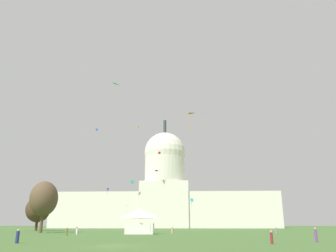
{
  "coord_description": "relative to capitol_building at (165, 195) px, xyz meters",
  "views": [
    {
      "loc": [
        7.53,
        -37.19,
        2.21
      ],
      "look_at": [
        2.79,
        63.75,
        31.86
      ],
      "focal_mm": 35.79,
      "sensor_mm": 36.0,
      "label": 1
    }
  ],
  "objects": [
    {
      "name": "kite_black_low",
      "position": [
        2.76,
        -93.82,
        -0.27
      ],
      "size": [
        1.1,
        0.74,
        2.17
      ],
      "rotation": [
        0.0,
        0.0,
        0.04
      ],
      "color": "black"
    },
    {
      "name": "kite_orange_mid",
      "position": [
        12.5,
        -133.17,
        4.75
      ],
      "size": [
        1.43,
        1.21,
        3.92
      ],
      "rotation": [
        0.0,
        0.0,
        5.78
      ],
      "color": "orange"
    },
    {
      "name": "kite_turquoise_low",
      "position": [
        -8.34,
        -69.33,
        -0.54
      ],
      "size": [
        1.21,
        1.23,
        1.22
      ],
      "rotation": [
        0.0,
        0.0,
        0.11
      ],
      "color": "teal"
    },
    {
      "name": "person_grey_near_tree_east",
      "position": [
        31.6,
        -116.94,
        -17.36
      ],
      "size": [
        0.59,
        0.59,
        1.57
      ],
      "rotation": [
        0.0,
        0.0,
        0.94
      ],
      "color": "gray",
      "rests_on": "ground_plane"
    },
    {
      "name": "person_navy_edge_west",
      "position": [
        -8.85,
        -154.96,
        -17.33
      ],
      "size": [
        0.49,
        0.49,
        1.62
      ],
      "rotation": [
        0.0,
        0.0,
        1.35
      ],
      "color": "navy",
      "rests_on": "ground_plane"
    },
    {
      "name": "kite_cyan_low",
      "position": [
        13.33,
        -99.18,
        -9.32
      ],
      "size": [
        0.9,
        0.85,
        3.07
      ],
      "rotation": [
        0.0,
        0.0,
        4.82
      ],
      "color": "#33BCDB"
    },
    {
      "name": "capitol_building",
      "position": [
        0.0,
        0.0,
        0.0
      ],
      "size": [
        127.08,
        24.3,
        63.37
      ],
      "color": "silver",
      "rests_on": "ground_plane"
    },
    {
      "name": "kite_blue_high",
      "position": [
        -27.04,
        -55.54,
        24.24
      ],
      "size": [
        1.04,
        1.08,
        1.26
      ],
      "rotation": [
        0.0,
        0.0,
        6.18
      ],
      "color": "blue"
    },
    {
      "name": "person_white_mid_left",
      "position": [
        -12.62,
        -119.72,
        -17.39
      ],
      "size": [
        0.47,
        0.47,
        1.52
      ],
      "rotation": [
        0.0,
        0.0,
        3.04
      ],
      "color": "silver",
      "rests_on": "ground_plane"
    },
    {
      "name": "kite_gold_low",
      "position": [
        -12.01,
        -57.53,
        -9.11
      ],
      "size": [
        1.5,
        0.73,
        2.45
      ],
      "rotation": [
        0.0,
        0.0,
        6.21
      ],
      "color": "gold"
    },
    {
      "name": "person_purple_aisle_center",
      "position": [
        27.66,
        -151.09,
        -17.23
      ],
      "size": [
        0.46,
        0.46,
        1.79
      ],
      "rotation": [
        0.0,
        0.0,
        5.64
      ],
      "color": "#703D93",
      "rests_on": "ground_plane"
    },
    {
      "name": "tree_west_near",
      "position": [
        -26.92,
        -105.17,
        -9.26
      ],
      "size": [
        8.35,
        8.75,
        13.51
      ],
      "color": "brown",
      "rests_on": "ground_plane"
    },
    {
      "name": "kite_green_mid",
      "position": [
        -4.46,
        -125.83,
        14.71
      ],
      "size": [
        1.54,
        1.54,
        0.14
      ],
      "rotation": [
        0.0,
        0.0,
        3.92
      ],
      "color": "green"
    },
    {
      "name": "kite_magenta_high",
      "position": [
        23.66,
        -25.1,
        40.5
      ],
      "size": [
        1.56,
        1.57,
        0.29
      ],
      "rotation": [
        0.0,
        0.0,
        2.34
      ],
      "color": "#D1339E"
    },
    {
      "name": "kite_violet_low",
      "position": [
        -22.19,
        -49.48,
        -1.27
      ],
      "size": [
        1.06,
        1.07,
        2.99
      ],
      "rotation": [
        0.0,
        0.0,
        5.52
      ],
      "color": "purple"
    },
    {
      "name": "person_grey_deep_crowd",
      "position": [
        -15.94,
        -109.67,
        -17.28
      ],
      "size": [
        0.45,
        0.45,
        1.67
      ],
      "rotation": [
        0.0,
        0.0,
        3.7
      ],
      "color": "gray",
      "rests_on": "ground_plane"
    },
    {
      "name": "tree_west_far",
      "position": [
        -39.27,
        -79.58,
        -11.0
      ],
      "size": [
        12.16,
        12.88,
        11.43
      ],
      "color": "#42301E",
      "rests_on": "ground_plane"
    },
    {
      "name": "kite_lime_high",
      "position": [
        -12.02,
        -31.83,
        32.4
      ],
      "size": [
        1.14,
        1.17,
        3.35
      ],
      "rotation": [
        0.0,
        0.0,
        0.48
      ],
      "color": "#8CD133"
    },
    {
      "name": "event_tent",
      "position": [
        0.93,
        -116.61,
        -15.16
      ],
      "size": [
        6.76,
        5.03,
        5.7
      ],
      "rotation": [
        0.0,
        0.0,
        0.02
      ],
      "color": "white",
      "rests_on": "ground_plane"
    },
    {
      "name": "kite_red_mid",
      "position": [
        0.47,
        -50.93,
        14.47
      ],
      "size": [
        1.19,
        1.18,
        0.96
      ],
      "rotation": [
        0.0,
        0.0,
        5.42
      ],
      "color": "red"
    },
    {
      "name": "kite_white_low",
      "position": [
        1.27,
        -122.66,
        -9.53
      ],
      "size": [
        0.88,
        0.9,
        3.28
      ],
      "rotation": [
        0.0,
        0.0,
        2.64
      ],
      "color": "white"
    },
    {
      "name": "ground_plane",
      "position": [
        3.6,
        -158.97,
        -18.07
      ],
      "size": [
        800.0,
        800.0,
        0.0
      ],
      "primitive_type": "plane",
      "color": "#42662D"
    },
    {
      "name": "person_tan_edge_east",
      "position": [
        8.11,
        -109.1,
        -17.35
      ],
      "size": [
        0.67,
        0.67,
        1.6
      ],
      "rotation": [
        0.0,
        0.0,
        0.94
      ],
      "color": "tan",
      "rests_on": "ground_plane"
    },
    {
      "name": "person_olive_front_center",
      "position": [
        -12.43,
        -127.03,
        -17.35
      ],
      "size": [
        0.53,
        0.53,
        1.58
      ],
      "rotation": [
        0.0,
        0.0,
        2.47
      ],
      "color": "olive",
      "rests_on": "ground_plane"
    },
    {
      "name": "person_maroon_front_left",
      "position": [
        21.16,
        -155.04,
        -17.37
      ],
      "size": [
        0.4,
        0.4,
        1.5
      ],
      "rotation": [
        0.0,
        0.0,
        5.99
      ],
      "color": "maroon",
      "rests_on": "ground_plane"
    }
  ]
}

